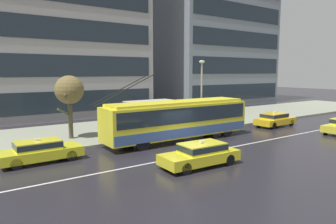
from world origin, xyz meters
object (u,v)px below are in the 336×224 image
trolleybus (178,119)px  pedestrian_walking_past (171,113)px  taxi_ahead_of_bus (275,119)px  pedestrian_approaching_curb (182,112)px  street_lamp (202,88)px  taxi_oncoming_near (201,153)px  pedestrian_at_shelter (206,117)px  taxi_queued_behind_bus (40,150)px  bus_shelter (148,109)px  street_tree_bare (69,91)px

trolleybus → pedestrian_walking_past: (1.21, 2.69, 0.05)m
taxi_ahead_of_bus → pedestrian_approaching_curb: bearing=162.9°
pedestrian_walking_past → street_lamp: (2.91, -0.54, 2.04)m
trolleybus → taxi_oncoming_near: bearing=-116.0°
pedestrian_at_shelter → pedestrian_walking_past: bearing=175.6°
taxi_ahead_of_bus → taxi_queued_behind_bus: 20.98m
taxi_queued_behind_bus → pedestrian_approaching_curb: bearing=11.7°
taxi_ahead_of_bus → pedestrian_walking_past: (-9.92, 3.03, 0.98)m
taxi_oncoming_near → pedestrian_walking_past: 9.48m
taxi_ahead_of_bus → pedestrian_at_shelter: pedestrian_at_shelter is taller
taxi_oncoming_near → bus_shelter: bearing=75.8°
taxi_ahead_of_bus → bus_shelter: bus_shelter is taller
taxi_oncoming_near → pedestrian_walking_past: pedestrian_walking_past is taller
taxi_queued_behind_bus → street_tree_bare: size_ratio=0.94×
bus_shelter → pedestrian_approaching_curb: bearing=-22.9°
taxi_ahead_of_bus → bus_shelter: bearing=161.6°
pedestrian_walking_past → street_lamp: 3.59m
taxi_oncoming_near → street_lamp: 11.01m
bus_shelter → pedestrian_walking_past: size_ratio=2.12×
taxi_oncoming_near → street_tree_bare: street_tree_bare is taller
pedestrian_at_shelter → pedestrian_approaching_curb: (-2.68, -0.00, 0.62)m
street_tree_bare → taxi_oncoming_near: bearing=-70.5°
taxi_oncoming_near → taxi_queued_behind_bus: same height
taxi_queued_behind_bus → street_tree_bare: (3.28, 4.79, 3.01)m
taxi_oncoming_near → street_tree_bare: bearing=109.5°
pedestrian_approaching_curb → street_tree_bare: (-8.76, 2.31, 2.00)m
trolleybus → street_tree_bare: bearing=144.3°
taxi_oncoming_near → street_lamp: (6.96, 7.98, 3.01)m
taxi_queued_behind_bus → pedestrian_walking_past: (11.06, 2.77, 0.98)m
street_tree_bare → taxi_queued_behind_bus: bearing=-124.4°
trolleybus → pedestrian_walking_past: trolleybus is taller
pedestrian_approaching_curb → taxi_queued_behind_bus: bearing=-168.3°
taxi_ahead_of_bus → street_lamp: bearing=160.4°
taxi_oncoming_near → pedestrian_walking_past: size_ratio=2.31×
taxi_oncoming_near → street_lamp: bearing=48.9°
trolleybus → taxi_oncoming_near: trolleybus is taller
pedestrian_walking_past → street_tree_bare: 8.30m
bus_shelter → taxi_ahead_of_bus: bearing=-18.4°
trolleybus → taxi_oncoming_near: 6.54m
pedestrian_approaching_curb → street_tree_bare: 9.28m
pedestrian_at_shelter → street_lamp: size_ratio=0.27×
taxi_ahead_of_bus → street_tree_bare: size_ratio=0.92×
taxi_ahead_of_bus → taxi_oncoming_near: bearing=-158.6°
bus_shelter → pedestrian_approaching_curb: bus_shelter is taller
taxi_oncoming_near → pedestrian_walking_past: bearing=64.6°
trolleybus → pedestrian_walking_past: 2.95m
taxi_queued_behind_bus → street_lamp: size_ratio=0.74×
taxi_queued_behind_bus → pedestrian_walking_past: bearing=14.0°
street_lamp → taxi_queued_behind_bus: bearing=-170.9°
street_lamp → pedestrian_walking_past: bearing=169.6°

